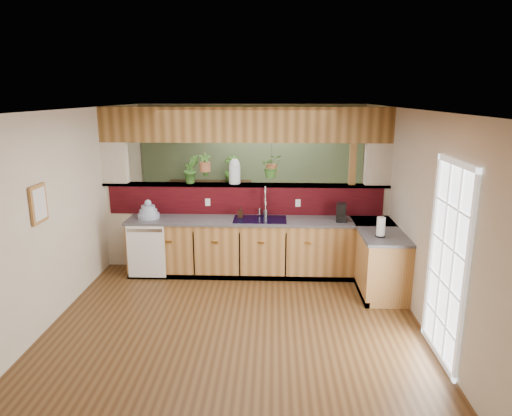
{
  "coord_description": "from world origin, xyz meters",
  "views": [
    {
      "loc": [
        0.45,
        -5.85,
        2.79
      ],
      "look_at": [
        0.2,
        0.7,
        1.15
      ],
      "focal_mm": 32.0,
      "sensor_mm": 36.0,
      "label": 1
    }
  ],
  "objects_px": {
    "dish_stack": "(148,212)",
    "coffee_maker": "(341,213)",
    "faucet": "(265,200)",
    "paper_towel": "(381,227)",
    "shelving_console": "(210,208)",
    "glass_jar": "(235,171)",
    "soap_dispenser": "(240,212)"
  },
  "relations": [
    {
      "from": "soap_dispenser",
      "to": "shelving_console",
      "type": "relative_size",
      "value": 0.1
    },
    {
      "from": "faucet",
      "to": "dish_stack",
      "type": "relative_size",
      "value": 1.49
    },
    {
      "from": "coffee_maker",
      "to": "paper_towel",
      "type": "distance_m",
      "value": 0.89
    },
    {
      "from": "faucet",
      "to": "dish_stack",
      "type": "xyz_separation_m",
      "value": [
        -1.82,
        -0.14,
        -0.18
      ]
    },
    {
      "from": "faucet",
      "to": "glass_jar",
      "type": "bearing_deg",
      "value": 155.76
    },
    {
      "from": "dish_stack",
      "to": "paper_towel",
      "type": "bearing_deg",
      "value": -13.68
    },
    {
      "from": "dish_stack",
      "to": "faucet",
      "type": "bearing_deg",
      "value": 4.51
    },
    {
      "from": "dish_stack",
      "to": "coffee_maker",
      "type": "relative_size",
      "value": 1.26
    },
    {
      "from": "coffee_maker",
      "to": "faucet",
      "type": "bearing_deg",
      "value": -179.23
    },
    {
      "from": "coffee_maker",
      "to": "shelving_console",
      "type": "height_order",
      "value": "coffee_maker"
    },
    {
      "from": "coffee_maker",
      "to": "dish_stack",
      "type": "bearing_deg",
      "value": -170.77
    },
    {
      "from": "paper_towel",
      "to": "shelving_console",
      "type": "distance_m",
      "value": 4.19
    },
    {
      "from": "soap_dispenser",
      "to": "dish_stack",
      "type": "bearing_deg",
      "value": -176.86
    },
    {
      "from": "dish_stack",
      "to": "glass_jar",
      "type": "height_order",
      "value": "glass_jar"
    },
    {
      "from": "glass_jar",
      "to": "faucet",
      "type": "bearing_deg",
      "value": -24.24
    },
    {
      "from": "faucet",
      "to": "coffee_maker",
      "type": "bearing_deg",
      "value": -9.42
    },
    {
      "from": "soap_dispenser",
      "to": "paper_towel",
      "type": "relative_size",
      "value": 0.59
    },
    {
      "from": "faucet",
      "to": "glass_jar",
      "type": "distance_m",
      "value": 0.69
    },
    {
      "from": "glass_jar",
      "to": "coffee_maker",
      "type": "bearing_deg",
      "value": -14.06
    },
    {
      "from": "dish_stack",
      "to": "shelving_console",
      "type": "xyz_separation_m",
      "value": [
        0.64,
        2.27,
        -0.49
      ]
    },
    {
      "from": "dish_stack",
      "to": "shelving_console",
      "type": "height_order",
      "value": "dish_stack"
    },
    {
      "from": "coffee_maker",
      "to": "shelving_console",
      "type": "distance_m",
      "value": 3.34
    },
    {
      "from": "coffee_maker",
      "to": "shelving_console",
      "type": "relative_size",
      "value": 0.16
    },
    {
      "from": "dish_stack",
      "to": "coffee_maker",
      "type": "distance_m",
      "value": 2.99
    },
    {
      "from": "shelving_console",
      "to": "coffee_maker",
      "type": "bearing_deg",
      "value": -44.67
    },
    {
      "from": "soap_dispenser",
      "to": "shelving_console",
      "type": "xyz_separation_m",
      "value": [
        -0.79,
        2.19,
        -0.49
      ]
    },
    {
      "from": "soap_dispenser",
      "to": "coffee_maker",
      "type": "height_order",
      "value": "coffee_maker"
    },
    {
      "from": "dish_stack",
      "to": "paper_towel",
      "type": "xyz_separation_m",
      "value": [
        3.42,
        -0.83,
        0.04
      ]
    },
    {
      "from": "paper_towel",
      "to": "glass_jar",
      "type": "height_order",
      "value": "glass_jar"
    },
    {
      "from": "faucet",
      "to": "paper_towel",
      "type": "bearing_deg",
      "value": -31.5
    },
    {
      "from": "faucet",
      "to": "paper_towel",
      "type": "relative_size",
      "value": 1.72
    },
    {
      "from": "faucet",
      "to": "coffee_maker",
      "type": "height_order",
      "value": "faucet"
    }
  ]
}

